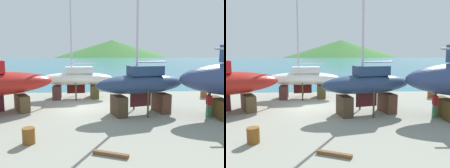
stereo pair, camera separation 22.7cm
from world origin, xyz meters
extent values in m
plane|color=gray|center=(0.00, -3.76, 0.00)|extent=(41.82, 41.82, 0.00)
cube|color=teal|center=(0.00, 60.20, 0.00)|extent=(167.01, 107.01, 0.01)
cone|color=#346B2D|center=(12.18, 164.96, 0.00)|extent=(159.32, 159.32, 24.00)
cube|color=#443323|center=(2.66, -2.35, 0.68)|extent=(1.10, 1.78, 1.36)
cube|color=#513224|center=(5.75, -1.52, 0.68)|extent=(1.10, 1.78, 1.36)
cylinder|color=#473722|center=(4.50, -3.03, 0.91)|extent=(0.12, 0.12, 1.82)
cylinder|color=#4C3320|center=(3.91, -0.84, 0.91)|extent=(0.12, 0.12, 1.82)
ellipsoid|color=navy|center=(4.21, -1.93, 2.08)|extent=(6.72, 3.66, 1.31)
cube|color=#511C1E|center=(4.21, -1.93, 0.97)|extent=(1.51, 0.48, 0.91)
cube|color=navy|center=(4.51, -1.85, 2.99)|extent=(2.55, 1.80, 0.65)
cylinder|color=silver|center=(3.90, -2.02, 7.38)|extent=(0.15, 0.15, 9.42)
cylinder|color=beige|center=(4.98, -1.73, 3.57)|extent=(2.19, 0.68, 0.11)
cube|color=#503B19|center=(9.25, -3.05, 0.61)|extent=(0.76, 2.38, 1.22)
cube|color=brown|center=(-4.27, -0.60, 0.59)|extent=(1.66, 2.23, 1.17)
cube|color=#512E2B|center=(-2.44, 3.60, 0.59)|extent=(0.85, 1.84, 1.18)
cube|color=#4C3F22|center=(0.94, 3.90, 0.59)|extent=(0.85, 1.84, 1.18)
cylinder|color=brown|center=(-0.64, 2.53, 0.79)|extent=(0.12, 0.12, 1.57)
cylinder|color=#434022|center=(-0.86, 4.97, 0.79)|extent=(0.12, 0.12, 1.57)
ellipsoid|color=white|center=(-0.75, 3.75, 1.80)|extent=(6.96, 2.82, 1.13)
cube|color=#4C110F|center=(-0.75, 3.75, 0.84)|extent=(1.63, 0.22, 0.79)
cube|color=white|center=(-0.41, 3.78, 2.59)|extent=(2.55, 1.55, 0.56)
cylinder|color=silver|center=(-1.09, 3.72, 6.72)|extent=(0.15, 0.15, 8.83)
cylinder|color=silver|center=(0.10, 3.83, 3.21)|extent=(2.38, 0.32, 0.11)
cube|color=#326C44|center=(8.56, -2.96, 0.41)|extent=(0.23, 0.36, 0.81)
cube|color=maroon|center=(8.56, -2.96, 1.12)|extent=(0.28, 0.46, 0.62)
sphere|color=#9A6E4F|center=(8.56, -2.96, 1.54)|extent=(0.22, 0.22, 0.22)
cylinder|color=brown|center=(11.11, 3.34, 0.44)|extent=(0.66, 0.66, 0.88)
cylinder|color=brown|center=(-2.00, -6.91, 0.38)|extent=(0.64, 0.64, 0.76)
cube|color=brown|center=(1.79, -8.47, 0.08)|extent=(1.51, 0.76, 0.16)
camera|label=1|loc=(1.30, -17.76, 4.38)|focal=37.86mm
camera|label=2|loc=(1.52, -17.77, 4.38)|focal=37.86mm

